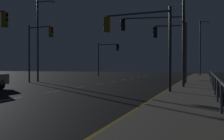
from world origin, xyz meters
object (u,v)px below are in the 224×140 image
at_px(traffic_light_mid_right, 138,33).
at_px(street_lamp_corner, 40,33).
at_px(traffic_light_near_left, 156,34).
at_px(traffic_light_mid_left, 39,42).
at_px(street_lamp_across_street, 201,43).
at_px(traffic_light_far_left, 107,53).
at_px(traffic_light_near_right, 171,41).
at_px(street_lamp_far_end, 179,16).

height_order(traffic_light_mid_right, street_lamp_corner, street_lamp_corner).
bearing_deg(traffic_light_mid_right, traffic_light_near_left, 89.71).
xyz_separation_m(traffic_light_mid_left, street_lamp_across_street, (14.49, 22.04, 1.22)).
relative_size(traffic_light_mid_right, street_lamp_across_street, 0.58).
bearing_deg(traffic_light_mid_right, traffic_light_far_left, 112.79).
relative_size(traffic_light_near_left, traffic_light_near_right, 1.09).
distance_m(traffic_light_mid_right, street_lamp_corner, 14.96).
xyz_separation_m(traffic_light_mid_right, traffic_light_mid_left, (-11.17, 6.89, 0.24)).
distance_m(traffic_light_mid_left, street_lamp_corner, 2.28).
distance_m(traffic_light_near_left, traffic_light_near_right, 2.14).
height_order(traffic_light_near_right, street_lamp_far_end, street_lamp_far_end).
bearing_deg(traffic_light_far_left, traffic_light_near_left, -60.55).
bearing_deg(traffic_light_near_right, traffic_light_mid_right, -97.42).
bearing_deg(traffic_light_near_left, street_lamp_across_street, 81.71).
height_order(traffic_light_far_left, street_lamp_across_street, street_lamp_across_street).
distance_m(traffic_light_mid_left, street_lamp_across_street, 26.40).
relative_size(traffic_light_near_right, traffic_light_mid_left, 0.94).
relative_size(street_lamp_across_street, street_lamp_corner, 1.01).
height_order(traffic_light_near_left, traffic_light_far_left, traffic_light_near_left).
bearing_deg(street_lamp_corner, traffic_light_far_left, 84.79).
bearing_deg(street_lamp_corner, traffic_light_near_right, -1.88).
distance_m(street_lamp_far_end, street_lamp_corner, 14.99).
height_order(traffic_light_near_left, traffic_light_near_right, traffic_light_near_left).
distance_m(traffic_light_near_left, traffic_light_mid_right, 6.44).
relative_size(traffic_light_far_left, traffic_light_mid_left, 0.94).
bearing_deg(street_lamp_far_end, traffic_light_far_left, 120.81).
height_order(traffic_light_near_right, traffic_light_mid_right, traffic_light_near_right).
bearing_deg(traffic_light_far_left, traffic_light_mid_right, -67.21).
relative_size(traffic_light_far_left, street_lamp_far_end, 0.62).
xyz_separation_m(traffic_light_near_right, street_lamp_across_street, (2.24, 20.70, 1.32)).
xyz_separation_m(traffic_light_far_left, street_lamp_far_end, (12.72, -21.32, 1.48)).
height_order(traffic_light_far_left, traffic_light_mid_left, traffic_light_mid_left).
xyz_separation_m(traffic_light_mid_left, street_lamp_far_end, (13.27, -2.94, 1.30)).
xyz_separation_m(traffic_light_far_left, traffic_light_mid_left, (-0.56, -18.38, 0.18)).
bearing_deg(traffic_light_far_left, street_lamp_corner, -95.21).
xyz_separation_m(traffic_light_mid_right, street_lamp_far_end, (2.10, 3.95, 1.54)).
height_order(traffic_light_near_left, street_lamp_corner, street_lamp_corner).
height_order(traffic_light_near_left, traffic_light_mid_right, traffic_light_near_left).
height_order(traffic_light_near_left, street_lamp_across_street, street_lamp_across_street).
distance_m(traffic_light_far_left, traffic_light_mid_left, 18.39).
bearing_deg(street_lamp_corner, traffic_light_mid_left, -61.63).
bearing_deg(traffic_light_near_left, traffic_light_mid_right, -90.29).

